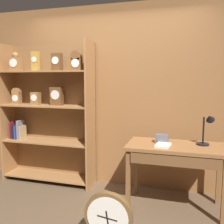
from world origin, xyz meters
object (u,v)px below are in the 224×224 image
at_px(workbench, 175,154).
at_px(open_repair_manual, 163,145).
at_px(desk_lamp, 207,128).
at_px(round_clock_large, 108,218).
at_px(toolbox_small, 162,139).
at_px(bookshelf, 47,111).

xyz_separation_m(workbench, open_repair_manual, (-0.14, -0.08, 0.12)).
xyz_separation_m(desk_lamp, round_clock_large, (-0.91, -0.94, -0.74)).
height_order(desk_lamp, round_clock_large, desk_lamp).
distance_m(desk_lamp, open_repair_manual, 0.55).
height_order(workbench, round_clock_large, workbench).
relative_size(toolbox_small, round_clock_large, 0.30).
relative_size(workbench, desk_lamp, 2.88).
relative_size(desk_lamp, open_repair_manual, 1.80).
bearing_deg(round_clock_large, bookshelf, 137.96).
bearing_deg(toolbox_small, workbench, -24.86).
xyz_separation_m(open_repair_manual, round_clock_large, (-0.43, -0.78, -0.53)).
distance_m(bookshelf, desk_lamp, 2.26).
xyz_separation_m(bookshelf, toolbox_small, (1.74, -0.27, -0.25)).
height_order(open_repair_manual, round_clock_large, open_repair_manual).
xyz_separation_m(desk_lamp, toolbox_small, (-0.51, -0.01, -0.16)).
bearing_deg(workbench, toolbox_small, 155.14).
bearing_deg(bookshelf, open_repair_manual, -13.70).
height_order(bookshelf, workbench, bookshelf).
relative_size(bookshelf, toolbox_small, 13.48).
relative_size(workbench, open_repair_manual, 5.19).
bearing_deg(bookshelf, toolbox_small, -8.86).
distance_m(desk_lamp, toolbox_small, 0.53).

